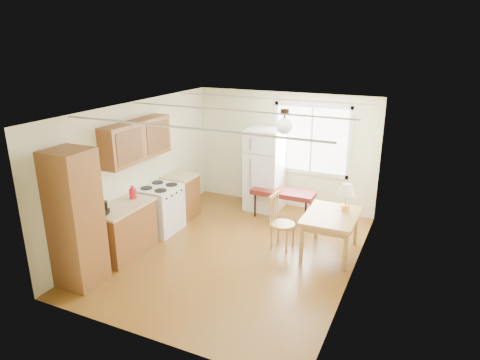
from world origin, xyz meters
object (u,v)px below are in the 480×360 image
Objects in this scene: bench at (283,193)px; dining_table at (331,220)px; refrigerator at (265,169)px; chair at (278,217)px.

dining_table is at bearing -41.70° from bench.
refrigerator is 2.32m from dining_table.
dining_table is (1.79, -1.44, -0.27)m from refrigerator.
bench is 1.67m from dining_table.
refrigerator is 1.37× the size of bench.
chair reaches higher than bench.
dining_table is 1.18× the size of chair.
refrigerator reaches higher than dining_table.
refrigerator is 1.80× the size of chair.
bench is at bearing 110.66° from chair.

